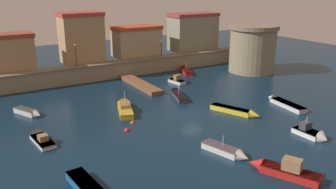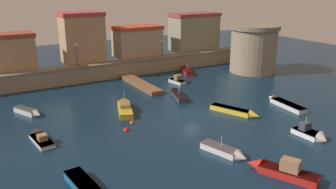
# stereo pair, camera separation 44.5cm
# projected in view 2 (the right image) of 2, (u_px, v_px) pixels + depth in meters

# --- Properties ---
(ground_plane) EXTENTS (134.45, 134.45, 0.00)m
(ground_plane) POSITION_uv_depth(u_px,v_px,m) (192.00, 114.00, 47.76)
(ground_plane) COLOR #0C2338
(quay_wall) EXTENTS (54.38, 2.81, 2.97)m
(quay_wall) POSITION_uv_depth(u_px,v_px,m) (123.00, 68.00, 66.77)
(quay_wall) COLOR gray
(quay_wall) RESTS_ON ground
(old_town_backdrop) EXTENTS (49.34, 5.46, 9.24)m
(old_town_backdrop) POSITION_uv_depth(u_px,v_px,m) (121.00, 39.00, 69.08)
(old_town_backdrop) COLOR tan
(old_town_backdrop) RESTS_ON ground
(fortress_tower) EXTENTS (9.67, 9.67, 9.24)m
(fortress_tower) POSITION_uv_depth(u_px,v_px,m) (254.00, 48.00, 69.12)
(fortress_tower) COLOR gray
(fortress_tower) RESTS_ON ground
(pier_dock) EXTENTS (2.16, 12.95, 0.70)m
(pier_dock) POSITION_uv_depth(u_px,v_px,m) (140.00, 84.00, 60.69)
(pier_dock) COLOR brown
(pier_dock) RESTS_ON ground
(quay_lamp_0) EXTENTS (0.32, 0.32, 3.91)m
(quay_lamp_0) POSITION_uv_depth(u_px,v_px,m) (76.00, 52.00, 61.41)
(quay_lamp_0) COLOR black
(quay_lamp_0) RESTS_ON quay_wall
(quay_lamp_1) EXTENTS (0.32, 0.32, 3.14)m
(quay_lamp_1) POSITION_uv_depth(u_px,v_px,m) (162.00, 46.00, 69.86)
(quay_lamp_1) COLOR black
(quay_lamp_1) RESTS_ON quay_wall
(moored_boat_0) EXTENTS (3.98, 6.82, 2.38)m
(moored_boat_0) POSITION_uv_depth(u_px,v_px,m) (187.00, 70.00, 69.83)
(moored_boat_0) COLOR red
(moored_boat_0) RESTS_ON ground
(moored_boat_1) EXTENTS (3.95, 7.33, 3.49)m
(moored_boat_1) POSITION_uv_depth(u_px,v_px,m) (124.00, 107.00, 48.91)
(moored_boat_1) COLOR gold
(moored_boat_1) RESTS_ON ground
(moored_boat_2) EXTENTS (4.12, 6.60, 2.20)m
(moored_boat_2) POSITION_uv_depth(u_px,v_px,m) (280.00, 170.00, 32.21)
(moored_boat_2) COLOR red
(moored_boat_2) RESTS_ON ground
(moored_boat_3) EXTENTS (2.40, 7.47, 1.52)m
(moored_boat_3) POSITION_uv_depth(u_px,v_px,m) (283.00, 103.00, 50.93)
(moored_boat_3) COLOR silver
(moored_boat_3) RESTS_ON ground
(moored_boat_5) EXTENTS (2.85, 5.53, 2.26)m
(moored_boat_5) POSITION_uv_depth(u_px,v_px,m) (226.00, 151.00, 36.16)
(moored_boat_5) COLOR silver
(moored_boat_5) RESTS_ON ground
(moored_boat_6) EXTENTS (2.11, 4.31, 1.92)m
(moored_boat_6) POSITION_uv_depth(u_px,v_px,m) (175.00, 80.00, 62.61)
(moored_boat_6) COLOR silver
(moored_boat_6) RESTS_ON ground
(moored_boat_7) EXTENTS (2.16, 5.70, 1.61)m
(moored_boat_7) POSITION_uv_depth(u_px,v_px,m) (39.00, 137.00, 39.72)
(moored_boat_7) COLOR silver
(moored_boat_7) RESTS_ON ground
(moored_boat_8) EXTENTS (3.27, 4.95, 1.12)m
(moored_boat_8) POSITION_uv_depth(u_px,v_px,m) (29.00, 112.00, 47.28)
(moored_boat_8) COLOR silver
(moored_boat_8) RESTS_ON ground
(moored_boat_9) EXTENTS (3.24, 6.77, 2.34)m
(moored_boat_9) POSITION_uv_depth(u_px,v_px,m) (177.00, 94.00, 54.95)
(moored_boat_9) COLOR #333338
(moored_boat_9) RESTS_ON ground
(moored_boat_10) EXTENTS (1.94, 4.22, 2.78)m
(moored_boat_10) POSITION_uv_depth(u_px,v_px,m) (312.00, 134.00, 40.14)
(moored_boat_10) COLOR white
(moored_boat_10) RESTS_ON ground
(moored_boat_11) EXTENTS (3.97, 7.12, 1.26)m
(moored_boat_11) POSITION_uv_depth(u_px,v_px,m) (237.00, 111.00, 47.52)
(moored_boat_11) COLOR gold
(moored_boat_11) RESTS_ON ground
(mooring_buoy_1) EXTENTS (0.58, 0.58, 0.58)m
(mooring_buoy_1) POSITION_uv_depth(u_px,v_px,m) (132.00, 123.00, 44.54)
(mooring_buoy_1) COLOR #EA4C19
(mooring_buoy_1) RESTS_ON ground
(mooring_buoy_2) EXTENTS (0.70, 0.70, 0.70)m
(mooring_buoy_2) POSITION_uv_depth(u_px,v_px,m) (126.00, 131.00, 42.19)
(mooring_buoy_2) COLOR red
(mooring_buoy_2) RESTS_ON ground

